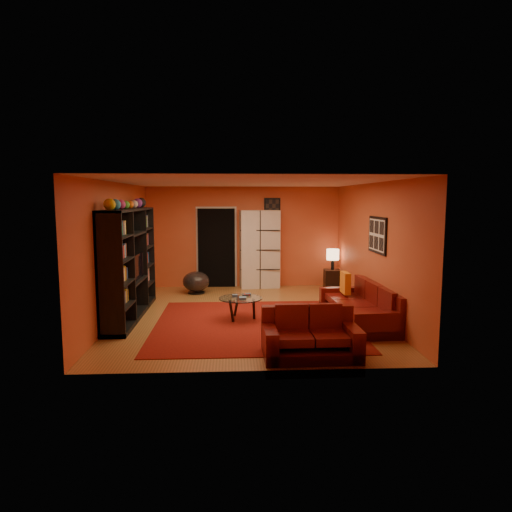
{
  "coord_description": "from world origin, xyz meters",
  "views": [
    {
      "loc": [
        -0.29,
        -8.85,
        2.28
      ],
      "look_at": [
        0.18,
        0.1,
        1.16
      ],
      "focal_mm": 32.0,
      "sensor_mm": 36.0,
      "label": 1
    }
  ],
  "objects": [
    {
      "name": "sofa",
      "position": [
        2.14,
        -0.69,
        0.28
      ],
      "size": [
        1.06,
        2.34,
        0.85
      ],
      "rotation": [
        0.0,
        0.0,
        0.06
      ],
      "color": "#530B0B",
      "rests_on": "rug"
    },
    {
      "name": "wall_left",
      "position": [
        -2.5,
        0.0,
        1.3
      ],
      "size": [
        0.0,
        6.0,
        6.0
      ],
      "primitive_type": "plane",
      "rotation": [
        1.57,
        0.0,
        1.57
      ],
      "color": "#C54E2B",
      "rests_on": "floor"
    },
    {
      "name": "rug",
      "position": [
        0.1,
        -0.7,
        0.01
      ],
      "size": [
        3.6,
        3.6,
        0.01
      ],
      "primitive_type": "cube",
      "color": "#63100B",
      "rests_on": "floor"
    },
    {
      "name": "bowl_chair",
      "position": [
        -1.18,
        2.12,
        0.29
      ],
      "size": [
        0.65,
        0.65,
        0.53
      ],
      "color": "black",
      "rests_on": "floor"
    },
    {
      "name": "wall_right",
      "position": [
        2.5,
        0.0,
        1.3
      ],
      "size": [
        0.0,
        6.0,
        6.0
      ],
      "primitive_type": "plane",
      "rotation": [
        1.57,
        0.0,
        -1.57
      ],
      "color": "#C54E2B",
      "rests_on": "floor"
    },
    {
      "name": "tv",
      "position": [
        -2.23,
        0.06,
        0.97
      ],
      "size": [
        0.85,
        0.11,
        0.49
      ],
      "primitive_type": "imported",
      "rotation": [
        0.0,
        0.0,
        1.57
      ],
      "color": "black",
      "rests_on": "entertainment_unit"
    },
    {
      "name": "entertainment_unit",
      "position": [
        -2.27,
        0.0,
        1.05
      ],
      "size": [
        0.45,
        3.0,
        2.1
      ],
      "primitive_type": "cube",
      "color": "black",
      "rests_on": "floor"
    },
    {
      "name": "storage_cabinet",
      "position": [
        0.41,
        2.8,
        1.0
      ],
      "size": [
        1.04,
        0.53,
        2.0
      ],
      "primitive_type": "cube",
      "rotation": [
        0.0,
        0.0,
        0.09
      ],
      "color": "silver",
      "rests_on": "floor"
    },
    {
      "name": "wall_front",
      "position": [
        0.0,
        -3.0,
        1.3
      ],
      "size": [
        6.0,
        0.0,
        6.0
      ],
      "primitive_type": "plane",
      "rotation": [
        -1.57,
        0.0,
        0.0
      ],
      "color": "#C54E2B",
      "rests_on": "floor"
    },
    {
      "name": "table_lamp",
      "position": [
        2.25,
        2.48,
        0.87
      ],
      "size": [
        0.32,
        0.32,
        0.53
      ],
      "color": "black",
      "rests_on": "side_table"
    },
    {
      "name": "floor",
      "position": [
        0.0,
        0.0,
        0.0
      ],
      "size": [
        6.0,
        6.0,
        0.0
      ],
      "primitive_type": "plane",
      "color": "brown",
      "rests_on": "ground"
    },
    {
      "name": "coffee_table",
      "position": [
        -0.14,
        -0.36,
        0.37
      ],
      "size": [
        0.83,
        0.83,
        0.41
      ],
      "rotation": [
        0.0,
        0.0,
        -0.22
      ],
      "color": "silver",
      "rests_on": "floor"
    },
    {
      "name": "doorway",
      "position": [
        -0.7,
        2.96,
        1.02
      ],
      "size": [
        0.95,
        0.1,
        2.04
      ],
      "primitive_type": "cube",
      "color": "black",
      "rests_on": "floor"
    },
    {
      "name": "wall_art_back",
      "position": [
        0.75,
        2.98,
        2.05
      ],
      "size": [
        0.42,
        0.03,
        0.52
      ],
      "primitive_type": "cube",
      "color": "black",
      "rests_on": "wall_back"
    },
    {
      "name": "throw_pillow",
      "position": [
        1.95,
        -0.04,
        0.63
      ],
      "size": [
        0.12,
        0.42,
        0.42
      ],
      "primitive_type": "cube",
      "color": "orange",
      "rests_on": "sofa"
    },
    {
      "name": "loveseat",
      "position": [
        0.83,
        -2.42,
        0.29
      ],
      "size": [
        1.39,
        0.85,
        0.85
      ],
      "rotation": [
        0.0,
        0.0,
        1.59
      ],
      "color": "#530B0B",
      "rests_on": "rug"
    },
    {
      "name": "wall_back",
      "position": [
        0.0,
        3.0,
        1.3
      ],
      "size": [
        6.0,
        0.0,
        6.0
      ],
      "primitive_type": "plane",
      "rotation": [
        1.57,
        0.0,
        0.0
      ],
      "color": "#C54E2B",
      "rests_on": "floor"
    },
    {
      "name": "ceiling",
      "position": [
        0.0,
        0.0,
        2.6
      ],
      "size": [
        6.0,
        6.0,
        0.0
      ],
      "primitive_type": "plane",
      "rotation": [
        3.14,
        0.0,
        0.0
      ],
      "color": "white",
      "rests_on": "wall_back"
    },
    {
      "name": "side_table",
      "position": [
        2.25,
        2.48,
        0.25
      ],
      "size": [
        0.42,
        0.42,
        0.5
      ],
      "primitive_type": "cube",
      "rotation": [
        0.0,
        0.0,
        -0.05
      ],
      "color": "black",
      "rests_on": "floor"
    },
    {
      "name": "wall_art_right",
      "position": [
        2.48,
        -0.3,
        1.6
      ],
      "size": [
        0.03,
        1.0,
        0.7
      ],
      "primitive_type": "cube",
      "color": "black",
      "rests_on": "wall_right"
    }
  ]
}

